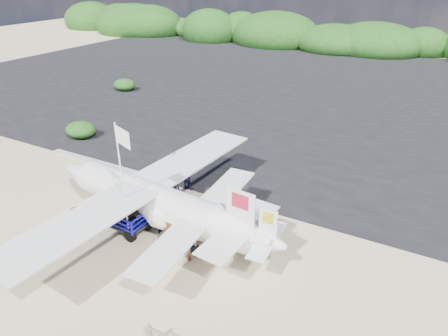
# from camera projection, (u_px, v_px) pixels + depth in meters

# --- Properties ---
(ground) EXTENTS (160.00, 160.00, 0.00)m
(ground) POSITION_uv_depth(u_px,v_px,m) (166.00, 244.00, 19.48)
(ground) COLOR beige
(asphalt_apron) EXTENTS (90.00, 50.00, 0.04)m
(asphalt_apron) POSITION_uv_depth(u_px,v_px,m) (330.00, 92.00, 43.00)
(asphalt_apron) COLOR #B2B2B2
(asphalt_apron) RESTS_ON ground
(lagoon) EXTENTS (9.00, 7.00, 0.40)m
(lagoon) POSITION_uv_depth(u_px,v_px,m) (61.00, 187.00, 24.49)
(lagoon) COLOR #B2B2B2
(lagoon) RESTS_ON ground
(vegetation_band) EXTENTS (124.00, 8.00, 4.40)m
(vegetation_band) POSITION_uv_depth(u_px,v_px,m) (373.00, 53.00, 62.59)
(vegetation_band) COLOR #B2B2B2
(vegetation_band) RESTS_ON ground
(baggage_cart) EXTENTS (3.15, 1.92, 1.53)m
(baggage_cart) POSITION_uv_depth(u_px,v_px,m) (124.00, 228.00, 20.64)
(baggage_cart) COLOR #0E0DCF
(baggage_cart) RESTS_ON ground
(flagpole) EXTENTS (1.33, 0.91, 6.14)m
(flagpole) POSITION_uv_depth(u_px,v_px,m) (130.00, 238.00, 19.87)
(flagpole) COLOR white
(flagpole) RESTS_ON ground
(signboard) EXTENTS (1.81, 0.59, 1.50)m
(signboard) POSITION_uv_depth(u_px,v_px,m) (178.00, 253.00, 18.84)
(signboard) COLOR #593119
(signboard) RESTS_ON ground
(crew_a) EXTENTS (0.79, 0.61, 1.94)m
(crew_a) POSITION_uv_depth(u_px,v_px,m) (174.00, 190.00, 22.24)
(crew_a) COLOR #1A144B
(crew_a) RESTS_ON ground
(crew_b) EXTENTS (0.86, 0.68, 1.74)m
(crew_b) POSITION_uv_depth(u_px,v_px,m) (187.00, 175.00, 24.00)
(crew_b) COLOR #1A144B
(crew_b) RESTS_ON ground
(crew_c) EXTENTS (1.15, 0.56, 1.90)m
(crew_c) POSITION_uv_depth(u_px,v_px,m) (174.00, 202.00, 21.18)
(crew_c) COLOR #1A144B
(crew_c) RESTS_ON ground
(aircraft_large) EXTENTS (17.23, 17.23, 4.77)m
(aircraft_large) POSITION_uv_depth(u_px,v_px,m) (433.00, 139.00, 31.24)
(aircraft_large) COLOR #B2B2B2
(aircraft_large) RESTS_ON ground
(aircraft_small) EXTENTS (8.47, 8.47, 2.90)m
(aircraft_small) POSITION_uv_depth(u_px,v_px,m) (252.00, 74.00, 50.07)
(aircraft_small) COLOR #B2B2B2
(aircraft_small) RESTS_ON ground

